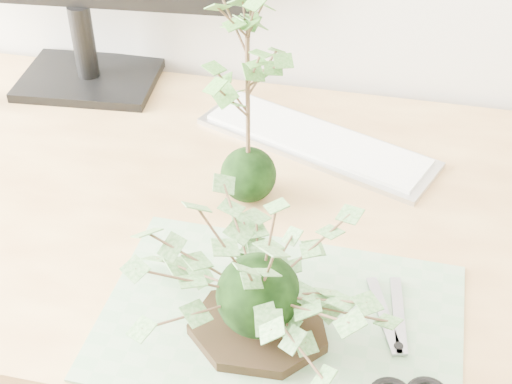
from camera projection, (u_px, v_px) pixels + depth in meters
desk at (288, 256)px, 1.07m from camera, size 1.60×0.70×0.74m
cutting_mat at (281, 320)px, 0.86m from camera, size 0.43×0.29×0.00m
stone_dish at (259, 329)px, 0.83m from camera, size 0.18×0.18×0.01m
ivy_kokedama at (259, 266)px, 0.77m from camera, size 0.36×0.36×0.19m
maple_kokedama at (247, 51)px, 0.90m from camera, size 0.20×0.20×0.34m
keyboard at (316, 141)px, 1.14m from camera, size 0.41×0.25×0.02m
scissors at (398, 376)px, 0.78m from camera, size 0.10×0.21×0.01m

